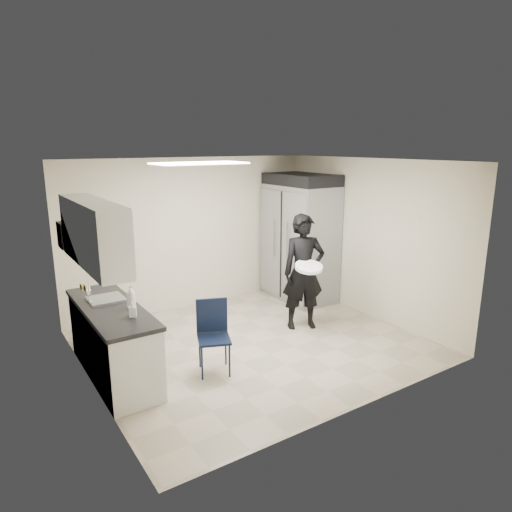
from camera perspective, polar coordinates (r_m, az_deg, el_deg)
floor at (r=6.73m, az=-0.20°, el=-10.92°), size 4.50×4.50×0.00m
ceiling at (r=6.11m, az=-0.23°, el=11.80°), size 4.50×4.50×0.00m
back_wall at (r=8.00m, az=-8.06°, el=2.79°), size 4.50×0.00×4.50m
left_wall at (r=5.45m, az=-20.51°, el=-3.27°), size 0.00×4.00×4.00m
right_wall at (r=7.72m, az=13.93°, el=2.11°), size 0.00×4.00×4.00m
ceiling_panel at (r=6.16m, az=-7.09°, el=11.44°), size 1.20×0.60×0.02m
lower_counter at (r=5.99m, az=-17.41°, el=-10.33°), size 0.60×1.90×0.86m
countertop at (r=5.82m, az=-17.73°, el=-6.24°), size 0.64×1.95×0.05m
sink at (r=6.06m, az=-18.20°, el=-5.63°), size 0.42×0.40×0.14m
faucet at (r=5.97m, az=-20.15°, el=-4.57°), size 0.02×0.02×0.24m
upper_cabinets at (r=5.55m, az=-19.69°, el=2.71°), size 0.35×1.80×0.75m
towel_dispenser at (r=6.68m, az=-22.48°, el=2.46°), size 0.22×0.30×0.35m
notice_sticker_left at (r=5.56m, az=-20.61°, el=-3.78°), size 0.00×0.12×0.07m
notice_sticker_right at (r=5.76m, az=-21.03°, el=-3.64°), size 0.00×0.12×0.07m
commercial_fridge at (r=8.40m, az=5.51°, el=1.66°), size 0.80×1.35×2.10m
fridge_compressor at (r=8.24m, az=5.70°, el=9.50°), size 0.80×1.35×0.20m
folding_chair at (r=5.81m, az=-5.28°, el=-10.31°), size 0.52×0.52×0.89m
man_tuxedo at (r=7.06m, az=5.96°, el=-2.01°), size 0.77×0.65×1.80m
bucket_lid at (r=6.79m, az=6.61°, el=-1.36°), size 0.53×0.53×0.05m
soap_bottle_a at (r=5.64m, az=-15.37°, el=-4.95°), size 0.15×0.15×0.28m
soap_bottle_b at (r=5.38m, az=-15.18°, el=-6.45°), size 0.10×0.10×0.18m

